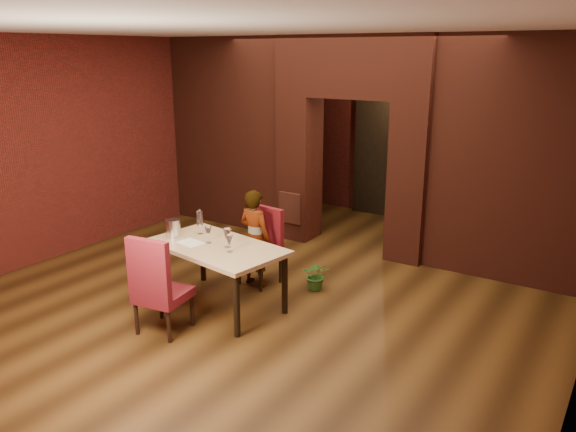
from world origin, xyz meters
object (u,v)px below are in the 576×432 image
chair_far (260,247)px  chair_near (163,283)px  wine_glass_b (227,238)px  potted_plant (316,275)px  wine_glass_c (230,243)px  water_bottle (200,222)px  wine_bucket (173,228)px  wine_glass_a (208,235)px  dining_table (218,275)px  person_seated (255,238)px

chair_far → chair_near: 1.63m
chair_far → wine_glass_b: 0.90m
potted_plant → wine_glass_c: bearing=-112.8°
chair_far → chair_near: size_ratio=0.90×
potted_plant → water_bottle: bearing=-145.6°
chair_far → wine_bucket: bearing=-119.7°
wine_glass_a → water_bottle: 0.39m
chair_far → wine_glass_c: chair_far is taller
dining_table → wine_glass_c: size_ratio=8.04×
wine_glass_c → potted_plant: (0.48, 1.15, -0.68)m
wine_glass_c → potted_plant: wine_glass_c is taller
wine_glass_c → wine_bucket: bearing=177.4°
dining_table → chair_near: (-0.09, -0.81, 0.17)m
water_bottle → potted_plant: (1.21, 0.83, -0.73)m
wine_glass_a → wine_bucket: size_ratio=0.91×
wine_bucket → water_bottle: water_bottle is taller
chair_near → wine_bucket: (-0.55, 0.75, 0.32)m
wine_bucket → potted_plant: bearing=38.2°
person_seated → wine_glass_a: person_seated is taller
person_seated → water_bottle: person_seated is taller
person_seated → wine_glass_b: size_ratio=5.73×
wine_glass_a → wine_glass_b: size_ratio=0.90×
wine_glass_b → wine_bucket: 0.80m
wine_glass_c → wine_bucket: (-0.92, 0.04, 0.01)m
chair_far → wine_glass_b: (0.13, -0.81, 0.38)m
wine_bucket → potted_plant: size_ratio=0.56×
person_seated → wine_glass_b: person_seated is taller
wine_glass_b → chair_near: bearing=-106.6°
chair_far → chair_near: bearing=-86.5°
wine_glass_a → potted_plant: (0.89, 1.04, -0.68)m
chair_near → wine_glass_c: size_ratio=5.46×
dining_table → person_seated: bearing=99.0°
dining_table → wine_glass_c: bearing=-10.3°
chair_far → potted_plant: size_ratio=2.56×
wine_glass_b → chair_far: bearing=99.3°
wine_glass_c → water_bottle: bearing=156.3°
water_bottle → wine_glass_a: bearing=-33.6°
dining_table → wine_glass_b: (0.16, 0.01, 0.50)m
chair_near → water_bottle: (-0.36, 1.03, 0.37)m
wine_glass_a → chair_far: bearing=79.4°
chair_near → wine_bucket: 0.99m
dining_table → chair_far: size_ratio=1.64×
person_seated → wine_glass_b: bearing=106.2°
chair_far → person_seated: (-0.03, -0.06, 0.14)m
wine_glass_a → wine_bucket: (-0.51, -0.06, 0.01)m
wine_glass_a → person_seated: bearing=80.6°
person_seated → wine_glass_c: size_ratio=6.29×
wine_glass_b → water_bottle: (-0.61, 0.21, 0.05)m
wine_bucket → wine_glass_c: bearing=-2.6°
person_seated → wine_bucket: size_ratio=5.80×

